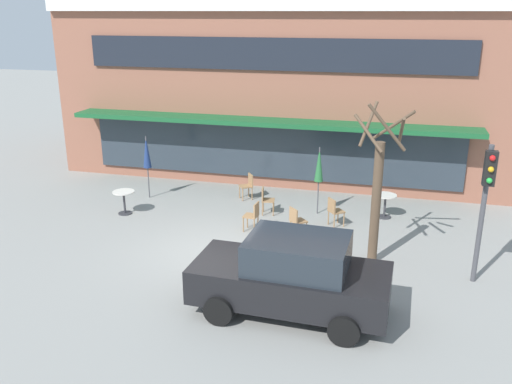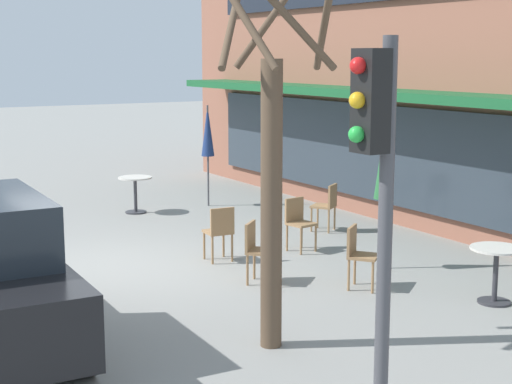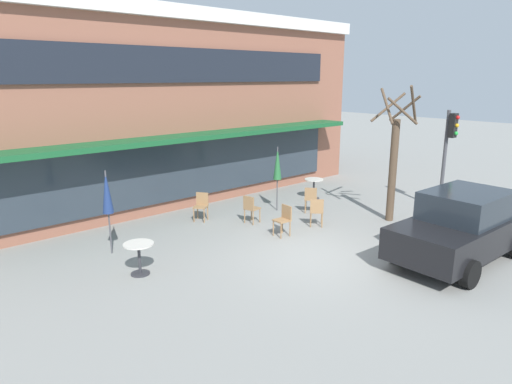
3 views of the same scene
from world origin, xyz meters
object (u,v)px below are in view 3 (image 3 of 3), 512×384
cafe_table_streetside (139,253)px  patio_umbrella_cream_folded (107,193)px  street_tree (394,160)px  traffic_light_pole (449,143)px  parked_sedan (462,226)px  cafe_chair_1 (317,210)px  cafe_table_near_wall (314,185)px  cafe_chair_2 (311,198)px  cafe_chair_4 (201,204)px  cafe_chair_0 (284,218)px  cafe_chair_3 (251,207)px  patio_umbrella_green_folded (277,164)px

cafe_table_streetside → patio_umbrella_cream_folded: 2.01m
street_tree → traffic_light_pole: (2.43, -0.54, 0.33)m
traffic_light_pole → parked_sedan: bearing=-148.7°
cafe_chair_1 → traffic_light_pole: size_ratio=0.26×
cafe_table_near_wall → cafe_chair_2: (-1.46, -1.14, 0.01)m
cafe_chair_2 → cafe_chair_4: bearing=151.2°
cafe_chair_0 → cafe_chair_1: same height
cafe_table_streetside → cafe_chair_1: bearing=-4.4°
cafe_chair_2 → cafe_chair_3: bearing=167.9°
cafe_table_near_wall → traffic_light_pole: 4.85m
cafe_chair_3 → parked_sedan: bearing=-70.9°
cafe_chair_2 → cafe_chair_3: size_ratio=1.00×
cafe_chair_0 → patio_umbrella_green_folded: bearing=50.0°
parked_sedan → street_tree: street_tree is taller
street_tree → cafe_table_streetside: bearing=168.8°
cafe_chair_1 → street_tree: 2.90m
street_tree → cafe_table_near_wall: bearing=86.9°
cafe_table_near_wall → parked_sedan: parked_sedan is taller
cafe_chair_2 → traffic_light_pole: size_ratio=0.26×
cafe_chair_0 → street_tree: 4.04m
parked_sedan → cafe_chair_3: bearing=109.1°
cafe_chair_0 → cafe_chair_4: bearing=108.6°
patio_umbrella_green_folded → patio_umbrella_cream_folded: same height
cafe_chair_3 → traffic_light_pole: (5.97, -3.26, 1.77)m
cafe_table_streetside → patio_umbrella_green_folded: bearing=14.9°
cafe_chair_0 → street_tree: size_ratio=0.21×
cafe_chair_3 → patio_umbrella_cream_folded: bearing=173.0°
cafe_chair_1 → traffic_light_pole: (4.68, -1.68, 1.77)m
patio_umbrella_green_folded → traffic_light_pole: size_ratio=0.65×
cafe_chair_4 → street_tree: (4.49, -4.01, 1.44)m
street_tree → patio_umbrella_cream_folded: bearing=157.6°
cafe_table_streetside → street_tree: (7.95, -1.58, 1.45)m
patio_umbrella_cream_folded → cafe_chair_1: 6.12m
cafe_table_streetside → cafe_chair_4: 4.22m
traffic_light_pole → cafe_chair_3: bearing=151.4°
cafe_chair_1 → parked_sedan: parked_sedan is taller
cafe_chair_0 → cafe_chair_4: 2.92m
traffic_light_pole → street_tree: bearing=167.6°
cafe_chair_0 → parked_sedan: parked_sedan is taller
patio_umbrella_green_folded → parked_sedan: 6.21m
cafe_table_near_wall → cafe_chair_0: (-3.74, -2.14, 0.01)m
street_tree → traffic_light_pole: size_ratio=1.25×
cafe_table_streetside → cafe_chair_3: size_ratio=0.85×
patio_umbrella_cream_folded → cafe_chair_4: patio_umbrella_cream_folded is taller
cafe_table_near_wall → patio_umbrella_green_folded: patio_umbrella_green_folded is taller
cafe_chair_0 → street_tree: (3.56, -1.24, 1.44)m
patio_umbrella_green_folded → cafe_chair_1: bearing=-98.7°
cafe_chair_3 → cafe_chair_4: same height
cafe_table_near_wall → patio_umbrella_cream_folded: patio_umbrella_cream_folded is taller
cafe_table_streetside → cafe_chair_4: (3.46, 2.43, 0.01)m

